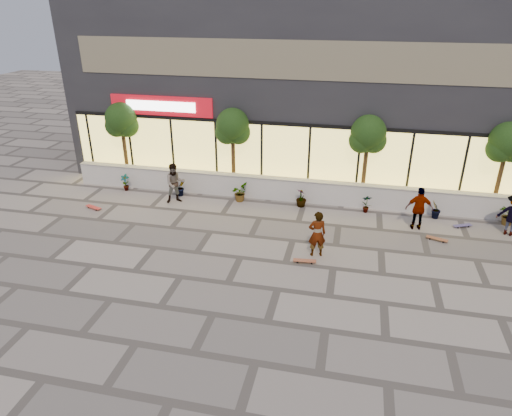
% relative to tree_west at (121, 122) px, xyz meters
% --- Properties ---
extents(ground, '(80.00, 80.00, 0.00)m').
position_rel_tree_west_xyz_m(ground, '(9.00, -7.70, -2.99)').
color(ground, '#A0958B').
rests_on(ground, ground).
extents(planter_wall, '(22.00, 0.42, 1.04)m').
position_rel_tree_west_xyz_m(planter_wall, '(9.00, -0.70, -2.46)').
color(planter_wall, silver).
rests_on(planter_wall, ground).
extents(retail_building, '(24.00, 9.17, 8.50)m').
position_rel_tree_west_xyz_m(retail_building, '(9.00, 4.79, 1.26)').
color(retail_building, '#26262C').
rests_on(retail_building, ground).
extents(shrub_a, '(0.43, 0.29, 0.81)m').
position_rel_tree_west_xyz_m(shrub_a, '(0.50, -1.25, -2.58)').
color(shrub_a, '#193310').
rests_on(shrub_a, ground).
extents(shrub_b, '(0.57, 0.57, 0.81)m').
position_rel_tree_west_xyz_m(shrub_b, '(3.30, -1.25, -2.58)').
color(shrub_b, '#193310').
rests_on(shrub_b, ground).
extents(shrub_c, '(0.68, 0.77, 0.81)m').
position_rel_tree_west_xyz_m(shrub_c, '(6.10, -1.25, -2.58)').
color(shrub_c, '#193310').
rests_on(shrub_c, ground).
extents(shrub_d, '(0.64, 0.64, 0.81)m').
position_rel_tree_west_xyz_m(shrub_d, '(8.90, -1.25, -2.58)').
color(shrub_d, '#193310').
rests_on(shrub_d, ground).
extents(shrub_e, '(0.46, 0.35, 0.81)m').
position_rel_tree_west_xyz_m(shrub_e, '(11.70, -1.25, -2.58)').
color(shrub_e, '#193310').
rests_on(shrub_e, ground).
extents(shrub_f, '(0.55, 0.57, 0.81)m').
position_rel_tree_west_xyz_m(shrub_f, '(14.50, -1.25, -2.58)').
color(shrub_f, '#193310').
rests_on(shrub_f, ground).
extents(shrub_g, '(0.77, 0.84, 0.81)m').
position_rel_tree_west_xyz_m(shrub_g, '(17.30, -1.25, -2.58)').
color(shrub_g, '#193310').
rests_on(shrub_g, ground).
extents(tree_west, '(1.60, 1.50, 3.92)m').
position_rel_tree_west_xyz_m(tree_west, '(0.00, 0.00, 0.00)').
color(tree_west, '#4B331A').
rests_on(tree_west, ground).
extents(tree_midwest, '(1.60, 1.50, 3.92)m').
position_rel_tree_west_xyz_m(tree_midwest, '(5.50, 0.00, 0.00)').
color(tree_midwest, '#4B331A').
rests_on(tree_midwest, ground).
extents(tree_mideast, '(1.60, 1.50, 3.92)m').
position_rel_tree_west_xyz_m(tree_mideast, '(11.50, 0.00, 0.00)').
color(tree_mideast, '#4B331A').
rests_on(tree_mideast, ground).
extents(tree_east, '(1.60, 1.50, 3.92)m').
position_rel_tree_west_xyz_m(tree_east, '(17.00, 0.00, 0.00)').
color(tree_east, '#4B331A').
rests_on(tree_east, ground).
extents(skater_center, '(0.72, 0.57, 1.72)m').
position_rel_tree_west_xyz_m(skater_center, '(9.97, -5.31, -2.13)').
color(skater_center, silver).
rests_on(skater_center, ground).
extents(skater_left, '(1.10, 1.03, 1.81)m').
position_rel_tree_west_xyz_m(skater_left, '(3.35, -2.00, -2.08)').
color(skater_left, tan).
rests_on(skater_left, ground).
extents(skater_right_near, '(1.06, 0.50, 1.77)m').
position_rel_tree_west_xyz_m(skater_right_near, '(13.67, -2.39, -2.10)').
color(skater_right_near, silver).
rests_on(skater_right_near, ground).
extents(skateboard_center, '(0.81, 0.28, 0.10)m').
position_rel_tree_west_xyz_m(skateboard_center, '(9.64, -5.92, -2.91)').
color(skateboard_center, brown).
rests_on(skateboard_center, ground).
extents(skateboard_left, '(0.84, 0.47, 0.10)m').
position_rel_tree_west_xyz_m(skateboard_left, '(0.10, -3.50, -2.90)').
color(skateboard_left, red).
rests_on(skateboard_left, ground).
extents(skateboard_right_near, '(0.81, 0.45, 0.09)m').
position_rel_tree_west_xyz_m(skateboard_right_near, '(14.35, -3.24, -2.91)').
color(skateboard_right_near, brown).
rests_on(skateboard_right_near, ground).
extents(skateboard_right_far, '(0.78, 0.49, 0.09)m').
position_rel_tree_west_xyz_m(skateboard_right_far, '(15.50, -1.84, -2.91)').
color(skateboard_right_far, '#4B427A').
rests_on(skateboard_right_far, ground).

